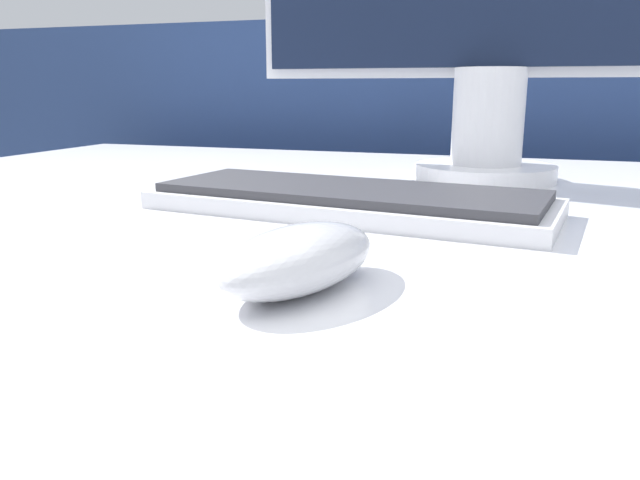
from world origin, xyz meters
The scene contains 3 objects.
partition_panel centered at (0.00, 0.70, 0.50)m, with size 5.00×0.03×1.00m.
computer_mouse_near centered at (-0.02, -0.19, 0.78)m, with size 0.09×0.14×0.04m.
keyboard centered at (-0.05, 0.04, 0.77)m, with size 0.39×0.19×0.02m.
Camera 1 is at (0.11, -0.51, 0.87)m, focal length 35.00 mm.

